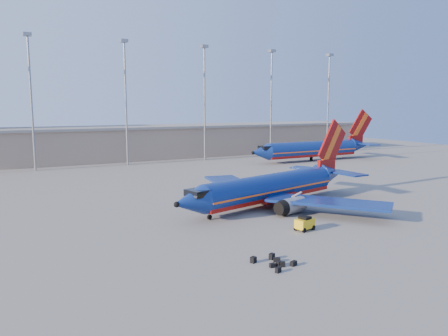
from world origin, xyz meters
The scene contains 7 objects.
ground centered at (0.00, 0.00, 0.00)m, with size 220.00×220.00×0.00m, color slate.
terminal_building centered at (10.00, 58.00, 4.32)m, with size 122.00×16.00×8.50m.
light_mast_row centered at (5.00, 46.00, 17.55)m, with size 101.60×1.60×28.65m.
aircraft_main centered at (1.72, -4.76, 2.49)m, with size 33.80×32.08×11.68m.
aircraft_second centered at (39.13, 32.16, 2.96)m, with size 38.04×14.83×12.89m.
baggage_tug centered at (-2.07, -16.77, 0.83)m, with size 2.47×1.84×1.59m.
luggage_pile centered at (-11.05, -24.12, 0.23)m, with size 3.38×3.45×0.54m.
Camera 1 is at (-31.91, -54.50, 13.79)m, focal length 35.00 mm.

